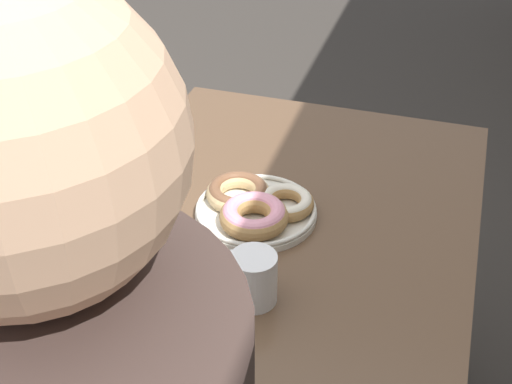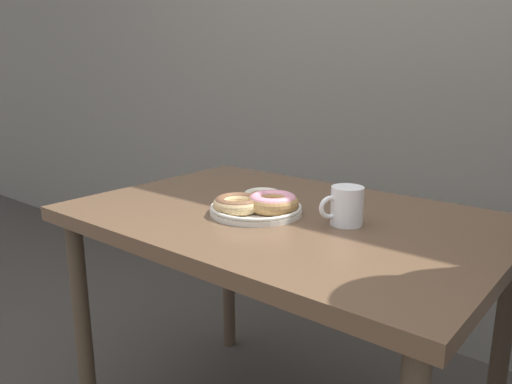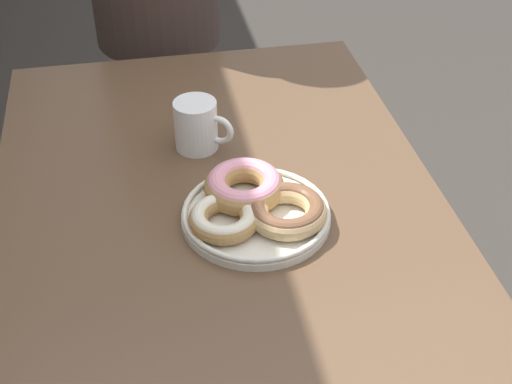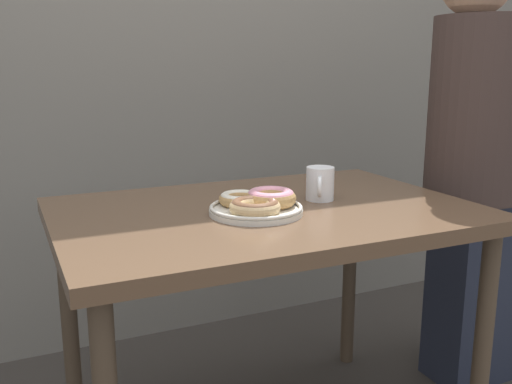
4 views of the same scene
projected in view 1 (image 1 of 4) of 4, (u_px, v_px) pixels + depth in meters
name	position (u px, v px, depth m)	size (l,w,h in m)	color
dining_table	(273.00, 268.00, 1.46)	(1.15, 0.78, 0.75)	brown
donut_plate	(256.00, 206.00, 1.45)	(0.25, 0.28, 0.06)	silver
coffee_mug	(253.00, 277.00, 1.24)	(0.09, 0.11, 0.10)	white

